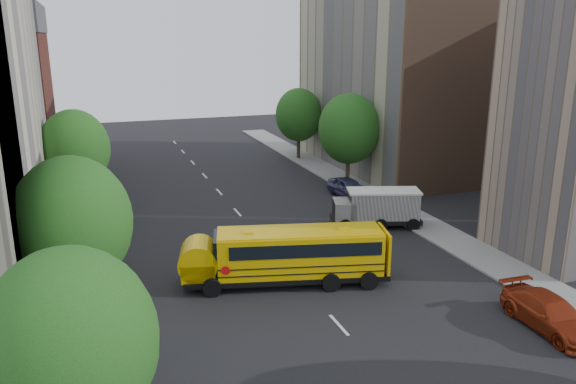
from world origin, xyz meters
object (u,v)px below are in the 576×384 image
school_bus (285,253)px  parked_car_4 (349,188)px  street_tree_2 (75,149)px  street_tree_1 (73,223)px  street_tree_0 (71,344)px  safari_truck (377,207)px  street_tree_5 (299,115)px  parked_car_1 (114,212)px  parked_car_0 (123,373)px  street_tree_4 (349,129)px  parked_car_3 (550,314)px

school_bus → parked_car_4: school_bus is taller
street_tree_2 → parked_car_4: size_ratio=1.66×
street_tree_1 → street_tree_2: 18.00m
school_bus → parked_car_4: bearing=66.9°
street_tree_0 → safari_truck: bearing=42.5°
street_tree_5 → parked_car_1: street_tree_5 is taller
street_tree_1 → parked_car_1: bearing=81.4°
street_tree_0 → street_tree_2: (0.00, 28.00, 0.19)m
street_tree_1 → street_tree_2: bearing=90.0°
safari_truck → street_tree_2: bearing=169.8°
street_tree_2 → parked_car_0: (1.40, -23.63, -4.15)m
parked_car_0 → school_bus: bearing=-139.1°
school_bus → safari_truck: (9.05, 6.53, -0.31)m
safari_truck → street_tree_4: bearing=93.1°
street_tree_1 → safari_truck: 21.00m
school_bus → parked_car_0: bearing=-128.3°
street_tree_4 → parked_car_3: size_ratio=1.58×
parked_car_4 → parked_car_1: bearing=175.0°
street_tree_4 → parked_car_1: bearing=-170.3°
street_tree_5 → street_tree_2: bearing=-151.4°
street_tree_1 → school_bus: street_tree_1 is taller
parked_car_0 → parked_car_4: parked_car_4 is taller
safari_truck → parked_car_3: bearing=-69.8°
street_tree_5 → parked_car_3: (-2.20, -37.50, -3.96)m
street_tree_1 → street_tree_5: (22.00, 30.00, -0.25)m
street_tree_5 → parked_car_0: (-20.60, -35.63, -4.03)m
street_tree_1 → parked_car_0: (1.40, -5.63, -4.28)m
street_tree_4 → parked_car_4: 5.49m
school_bus → parked_car_0: (-8.78, -6.75, -1.01)m
street_tree_2 → safari_truck: 22.11m
safari_truck → parked_car_3: 15.17m
parked_car_4 → street_tree_1: bearing=-149.9°
street_tree_0 → street_tree_2: street_tree_2 is taller
street_tree_5 → street_tree_0: bearing=-118.8°
parked_car_0 → parked_car_4: 28.08m
safari_truck → school_bus: bearing=-126.1°
street_tree_4 → street_tree_5: street_tree_4 is taller
parked_car_0 → parked_car_1: bearing=-88.9°
street_tree_5 → safari_truck: (-2.77, -22.35, -3.32)m
street_tree_2 → street_tree_4: (22.00, 0.00, 0.25)m
street_tree_0 → school_bus: bearing=47.5°
parked_car_1 → parked_car_3: parked_car_1 is taller
street_tree_1 → street_tree_4: 28.43m
street_tree_1 → parked_car_3: (19.80, -7.50, -4.21)m
street_tree_0 → street_tree_5: street_tree_5 is taller
street_tree_2 → street_tree_5: street_tree_2 is taller
parked_car_4 → street_tree_2: bearing=165.6°
street_tree_1 → parked_car_1: street_tree_1 is taller
street_tree_0 → street_tree_1: (0.00, 10.00, 0.31)m
street_tree_1 → street_tree_4: size_ratio=0.98×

